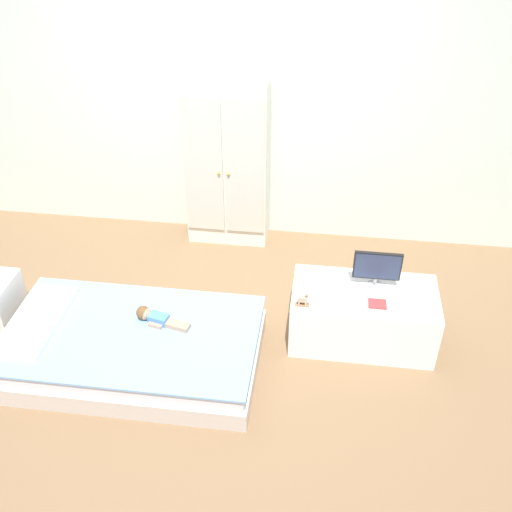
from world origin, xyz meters
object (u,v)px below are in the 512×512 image
(bed, at_px, (133,347))
(book_red, at_px, (377,304))
(doll, at_px, (153,316))
(rocking_horse_toy, at_px, (304,299))
(tv_monitor, at_px, (377,267))
(tv_stand, at_px, (362,316))
(wardrobe, at_px, (227,165))

(bed, xyz_separation_m, book_red, (1.61, 0.32, 0.29))
(doll, relative_size, rocking_horse_toy, 3.36)
(doll, distance_m, tv_monitor, 1.55)
(bed, height_order, tv_monitor, tv_monitor)
(bed, relative_size, tv_monitor, 5.27)
(tv_stand, bearing_deg, book_red, -58.04)
(bed, height_order, doll, doll)
(wardrobe, bearing_deg, tv_monitor, -41.30)
(book_red, bearing_deg, rocking_horse_toy, -171.97)
(doll, distance_m, rocking_horse_toy, 1.02)
(doll, xyz_separation_m, book_red, (1.49, 0.19, 0.12))
(rocking_horse_toy, bearing_deg, tv_stand, 24.56)
(tv_monitor, xyz_separation_m, rocking_horse_toy, (-0.47, -0.28, -0.10))
(rocking_horse_toy, bearing_deg, doll, -173.03)
(bed, bearing_deg, doll, 47.48)
(bed, distance_m, wardrobe, 1.75)
(doll, bearing_deg, wardrobe, 79.85)
(rocking_horse_toy, relative_size, book_red, 0.98)
(tv_monitor, bearing_deg, book_red, -86.78)
(wardrobe, distance_m, rocking_horse_toy, 1.56)
(bed, height_order, rocking_horse_toy, rocking_horse_toy)
(wardrobe, height_order, book_red, wardrobe)
(rocking_horse_toy, distance_m, book_red, 0.49)
(doll, relative_size, wardrobe, 0.27)
(rocking_horse_toy, bearing_deg, wardrobe, 118.83)
(bed, relative_size, wardrobe, 1.19)
(bed, height_order, tv_stand, tv_stand)
(doll, bearing_deg, tv_stand, 12.38)
(tv_stand, relative_size, rocking_horse_toy, 8.59)
(rocking_horse_toy, bearing_deg, bed, -167.23)
(doll, xyz_separation_m, tv_monitor, (1.48, 0.40, 0.26))
(wardrobe, relative_size, tv_stand, 1.44)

